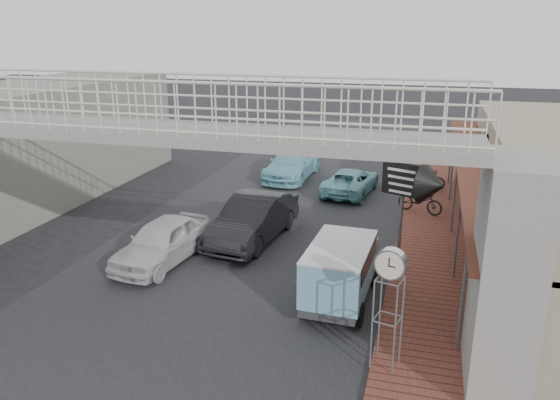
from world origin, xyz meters
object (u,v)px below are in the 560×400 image
Objects in this scene: angkot_curb at (351,181)px; white_hatchback at (162,241)px; motorcycle_far at (427,179)px; street_clock at (391,270)px; dark_sedan at (253,219)px; arrow_sign at (430,186)px; angkot_van at (341,265)px; motorcycle_near at (420,201)px; angkot_far at (292,164)px.

white_hatchback is at bearing 69.68° from angkot_curb.
motorcycle_far is 0.57× the size of street_clock.
arrow_sign reaches higher than dark_sedan.
motorcycle_far is at bearing -152.37° from angkot_curb.
angkot_van is at bearing 174.52° from motorcycle_far.
angkot_van is 1.93× the size of motorcycle_near.
angkot_van reaches higher than angkot_curb.
white_hatchback reaches higher than motorcycle_far.
motorcycle_near is 3.56m from motorcycle_far.
arrow_sign reaches higher than motorcycle_near.
angkot_curb is 2.21× the size of motorcycle_near.
white_hatchback reaches higher than angkot_far.
motorcycle_near is at bearing 44.65° from dark_sedan.
motorcycle_near is 6.33m from arrow_sign.
white_hatchback is 2.22× the size of motorcycle_near.
arrow_sign is at bearing -6.75° from dark_sedan.
dark_sedan is at bearing 137.97° from angkot_van.
angkot_far is 7.71m from motorcycle_near.
angkot_van reaches higher than motorcycle_far.
dark_sedan is 1.16× the size of angkot_curb.
angkot_curb is at bearing 75.98° from dark_sedan.
dark_sedan reaches higher than white_hatchback.
angkot_far is at bearing -23.82° from angkot_curb.
angkot_van is 1.29× the size of street_clock.
white_hatchback is 8.60m from arrow_sign.
dark_sedan is at bearing 56.03° from white_hatchback.
motorcycle_near is 0.55× the size of arrow_sign.
angkot_van is (3.80, -3.72, 0.32)m from dark_sedan.
dark_sedan is 5.32m from angkot_van.
angkot_van is at bearing -66.81° from angkot_far.
street_clock is at bearing -44.94° from dark_sedan.
angkot_far is (-3.29, 1.94, 0.13)m from angkot_curb.
street_clock is at bearing -75.10° from arrow_sign.
white_hatchback is 11.38m from angkot_far.
angkot_curb is at bearing 69.97° from white_hatchback.
arrow_sign is (2.18, 2.33, 1.79)m from angkot_van.
white_hatchback is at bearing -149.31° from arrow_sign.
angkot_van is (1.30, -10.46, 0.54)m from angkot_curb.
arrow_sign reaches higher than street_clock.
motorcycle_far is (6.70, -0.63, -0.12)m from angkot_far.
arrow_sign is at bearing 119.79° from angkot_curb.
dark_sedan is 9.99m from motorcycle_far.
dark_sedan reaches higher than motorcycle_far.
motorcycle_near is (3.19, -2.24, 0.01)m from angkot_curb.
angkot_curb reaches higher than motorcycle_near.
dark_sedan is 7.26m from motorcycle_near.
angkot_van is 3.66m from arrow_sign.
angkot_van is 2.25× the size of motorcycle_far.
street_clock is at bearing -65.39° from angkot_far.
angkot_van is at bearing -38.06° from dark_sedan.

